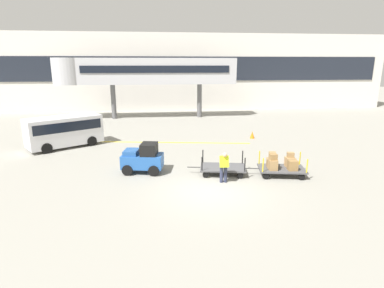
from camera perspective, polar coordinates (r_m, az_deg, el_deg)
name	(u,v)px	position (r m, az deg, el deg)	size (l,w,h in m)	color
ground_plane	(210,190)	(14.25, 3.41, -8.51)	(120.00, 120.00, 0.00)	gray
apron_lead_line	(145,142)	(22.97, -8.57, 0.33)	(15.23, 0.20, 0.01)	yellow
terminal_building	(175,72)	(38.98, -3.19, 12.99)	(52.94, 2.51, 9.08)	silver
jet_bridge	(139,72)	(32.95, -9.63, 12.97)	(18.42, 3.00, 6.14)	#B7B7BC
baggage_tug	(143,159)	(16.47, -8.96, -2.67)	(2.26, 1.55, 1.58)	#2659A5
baggage_cart_lead	(223,168)	(16.20, 5.63, -4.35)	(3.08, 1.79, 1.10)	#4C4C4F
baggage_cart_middle	(281,165)	(16.51, 15.98, -3.68)	(3.08, 1.79, 1.21)	#4C4C4F
baggage_handler	(224,166)	(14.88, 5.89, -3.98)	(0.41, 0.45, 1.56)	#2D334C
shuttle_van	(64,129)	(22.91, -22.38, 2.51)	(5.05, 4.25, 2.10)	silver
safety_cone_near	(288,156)	(19.18, 17.18, -2.16)	(0.36, 0.36, 0.55)	#EA590F
safety_cone_far	(252,135)	(24.31, 10.99, 1.67)	(0.36, 0.36, 0.55)	orange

